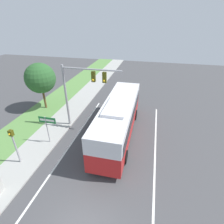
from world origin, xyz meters
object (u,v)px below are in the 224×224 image
(street_sign, at_px, (47,124))
(signal_gantry, at_px, (81,86))
(bus, at_px, (119,117))
(pedestrian_signal, at_px, (14,141))

(street_sign, bearing_deg, signal_gantry, 57.53)
(bus, distance_m, street_sign, 6.08)
(pedestrian_signal, relative_size, street_sign, 1.13)
(signal_gantry, distance_m, pedestrian_signal, 6.91)
(signal_gantry, height_order, pedestrian_signal, signal_gantry)
(street_sign, bearing_deg, pedestrian_signal, -109.74)
(pedestrian_signal, height_order, street_sign, pedestrian_signal)
(bus, height_order, signal_gantry, signal_gantry)
(signal_gantry, bearing_deg, street_sign, -122.47)
(bus, bearing_deg, signal_gantry, 170.09)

